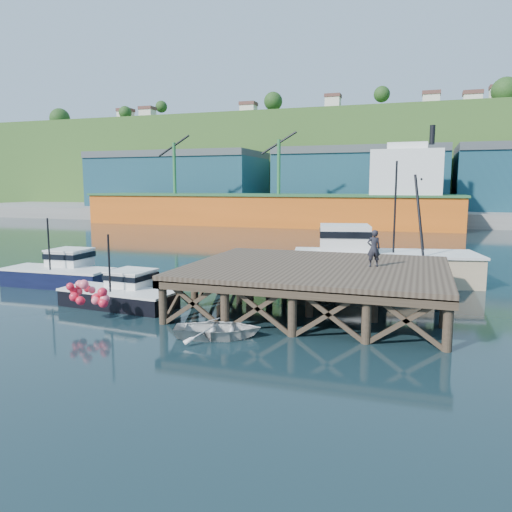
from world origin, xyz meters
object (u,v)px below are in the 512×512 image
at_px(dinghy, 218,329).
at_px(boat_black, 122,293).
at_px(boat_navy, 61,272).
at_px(dockworker, 374,248).
at_px(trawler, 381,258).

bearing_deg(dinghy, boat_black, 45.65).
bearing_deg(boat_navy, dockworker, -2.97).
height_order(trawler, dockworker, trawler).
bearing_deg(dockworker, dinghy, 28.02).
distance_m(boat_black, dinghy, 7.33).
bearing_deg(dockworker, boat_navy, -23.08).
xyz_separation_m(boat_black, dinghy, (6.52, -3.34, -0.31)).
xyz_separation_m(trawler, dinghy, (-5.09, -13.52, -1.16)).
bearing_deg(boat_navy, trawler, 19.32).
bearing_deg(dinghy, dockworker, -57.61).
distance_m(boat_navy, dockworker, 18.31).
xyz_separation_m(boat_black, dockworker, (11.81, 2.88, 2.32)).
relative_size(dinghy, dockworker, 1.97).
height_order(boat_black, dinghy, boat_black).
xyz_separation_m(trawler, dockworker, (0.21, -7.30, 1.48)).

